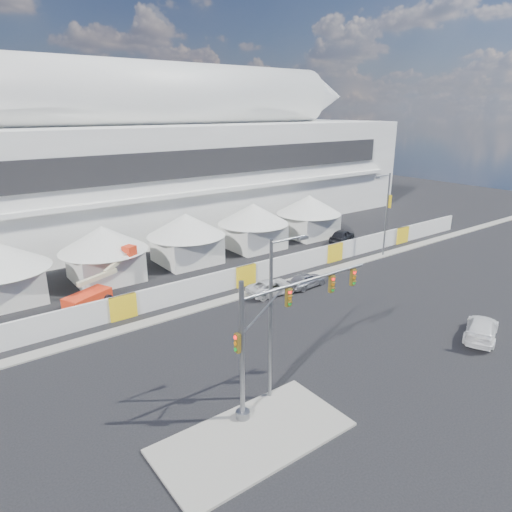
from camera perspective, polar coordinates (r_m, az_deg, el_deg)
ground at (r=30.09m, az=5.62°, el=-14.39°), size 160.00×160.00×0.00m
median_island at (r=25.05m, az=-0.36°, el=-21.70°), size 10.00×5.00×0.15m
far_curb at (r=51.18m, az=12.83°, el=-0.70°), size 80.00×1.20×0.12m
stadium at (r=65.80m, az=-13.52°, el=11.74°), size 80.00×24.80×21.98m
tent_row at (r=47.92m, az=-13.45°, el=1.85°), size 53.40×8.40×5.40m
hoarding_fence at (r=43.20m, az=-1.38°, el=-2.43°), size 70.00×0.25×2.00m
scaffold_tower at (r=84.25m, az=12.61°, el=10.71°), size 4.40×4.40×12.00m
sedan_silver at (r=43.09m, az=6.28°, el=-3.00°), size 1.99×4.30×1.43m
pickup_curb at (r=41.37m, az=2.05°, el=-3.87°), size 2.46×4.93×1.34m
pickup_near at (r=37.51m, az=26.35°, el=-8.13°), size 3.95×5.57×1.50m
lot_car_b at (r=58.28m, az=10.71°, el=2.51°), size 3.58×5.18×1.64m
traffic_mast at (r=24.76m, az=1.80°, el=-9.98°), size 9.32×0.77×7.89m
streetlight_median at (r=25.19m, az=2.29°, el=-6.62°), size 2.62×0.26×9.46m
streetlight_curb at (r=52.63m, az=15.91°, el=5.66°), size 2.78×0.63×9.39m
boom_lift at (r=41.39m, az=-19.38°, el=-4.34°), size 8.13×3.25×3.98m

